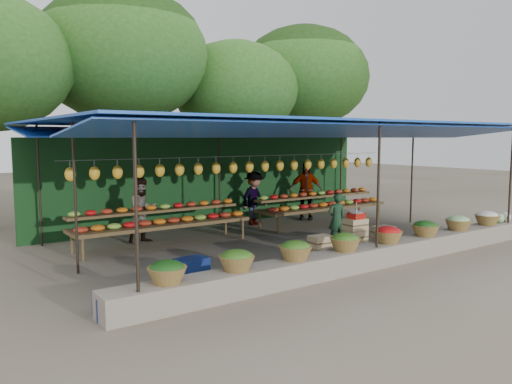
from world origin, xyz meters
TOP-DOWN VIEW (x-y plane):
  - ground at (0.00, 0.00)m, footprint 60.00×60.00m
  - stone_curb at (0.00, -2.75)m, footprint 10.60×0.55m
  - stall_canopy at (0.00, 0.07)m, footprint 10.80×6.60m
  - produce_baskets at (-0.10, -2.75)m, footprint 8.98×0.58m
  - netting_backdrop at (0.00, 3.15)m, footprint 10.60×0.06m
  - tree_row at (0.50, 6.09)m, footprint 16.51×5.50m
  - fruit_table_left at (-2.49, 1.35)m, footprint 4.21×0.95m
  - fruit_table_right at (2.51, 1.35)m, footprint 4.21×0.95m
  - crate_counter at (0.50, -1.85)m, footprint 2.37×0.37m
  - weighing_scale at (0.54, -1.85)m, footprint 0.33×0.33m
  - vendor_seated at (0.87, -0.93)m, footprint 0.50×0.40m
  - customer_left at (-2.73, 1.90)m, footprint 0.80×0.65m
  - customer_mid at (0.82, 2.35)m, footprint 1.10×0.80m
  - customer_right at (2.63, 2.21)m, footprint 1.08×0.96m
  - blue_crate_front at (-5.02, -2.54)m, footprint 0.58×0.45m
  - blue_crate_back at (-3.18, -1.38)m, footprint 0.61×0.48m

SIDE VIEW (x-z plane):
  - ground at x=0.00m, z-range 0.00..0.00m
  - blue_crate_front at x=-5.02m, z-range 0.00..0.32m
  - blue_crate_back at x=-3.18m, z-range 0.00..0.34m
  - stone_curb at x=0.00m, z-range 0.00..0.40m
  - crate_counter at x=0.50m, z-range -0.07..0.70m
  - produce_baskets at x=-0.10m, z-range 0.40..0.73m
  - vendor_seated at x=0.87m, z-range 0.00..1.21m
  - fruit_table_left at x=-2.49m, z-range 0.14..1.07m
  - fruit_table_right at x=2.51m, z-range 0.14..1.07m
  - customer_mid at x=0.82m, z-range 0.00..1.53m
  - customer_left at x=-2.73m, z-range 0.00..1.55m
  - weighing_scale at x=0.54m, z-range 0.68..1.03m
  - customer_right at x=2.63m, z-range 0.00..1.76m
  - netting_backdrop at x=0.00m, z-range 0.00..2.50m
  - stall_canopy at x=0.00m, z-range 1.26..4.08m
  - tree_row at x=0.50m, z-range 1.14..8.26m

